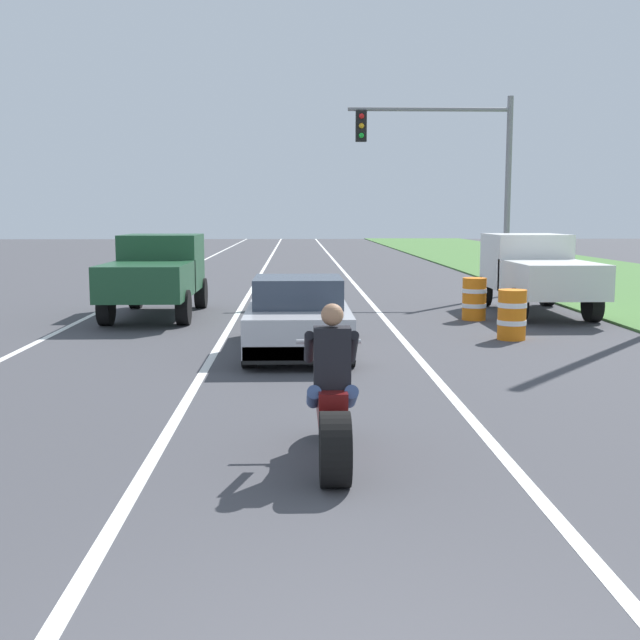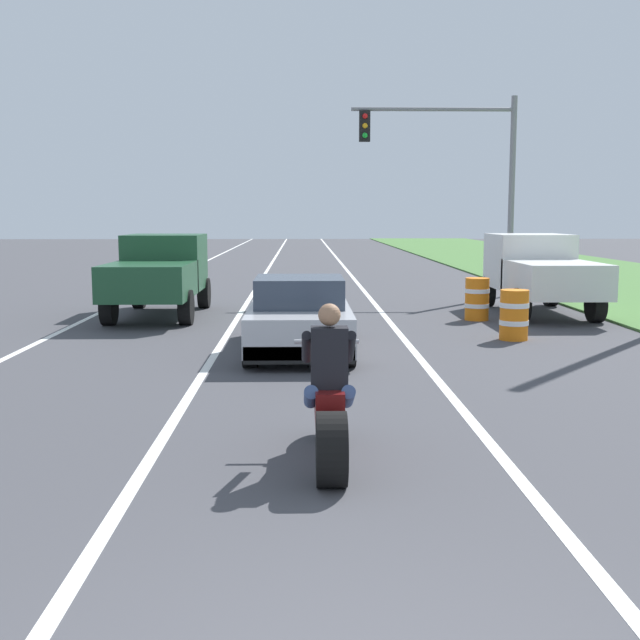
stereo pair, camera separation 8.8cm
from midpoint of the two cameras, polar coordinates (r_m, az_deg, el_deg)
The scene contains 10 objects.
lane_stripe_left_solid at distance 24.13m, azimuth -14.00°, elevation 1.46°, with size 0.14×120.00×0.01m, color white.
lane_stripe_right_solid at distance 23.68m, azimuth 3.29°, elevation 1.56°, with size 0.14×120.00×0.01m, color white.
lane_stripe_centre_dashed at distance 23.63m, azimuth -5.44°, elevation 1.52°, with size 0.14×120.00×0.01m, color white.
motorcycle_with_rider at distance 7.84m, azimuth 0.55°, elevation -6.28°, with size 0.70×2.21×1.62m.
sports_car_silver at distance 14.41m, azimuth -1.76°, elevation 0.21°, with size 1.84×4.30×1.37m.
pickup_truck_left_lane_dark_green at distance 19.82m, azimuth -11.81°, elevation 3.45°, with size 2.02×4.80×1.98m.
pickup_truck_right_shoulder_white at distance 20.65m, azimuth 15.12°, elevation 3.50°, with size 2.02×4.80×1.98m.
traffic_light_mast_near at distance 24.66m, azimuth 9.77°, elevation 11.05°, with size 4.96×0.34×6.00m.
construction_barrel_nearest at distance 16.23m, azimuth 13.48°, elevation 0.39°, with size 0.58×0.58×1.00m.
construction_barrel_mid at distance 19.11m, azimuth 10.90°, elevation 1.51°, with size 0.58×0.58×1.00m.
Camera 1 is at (-0.33, -3.46, 2.47)m, focal length 44.52 mm.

